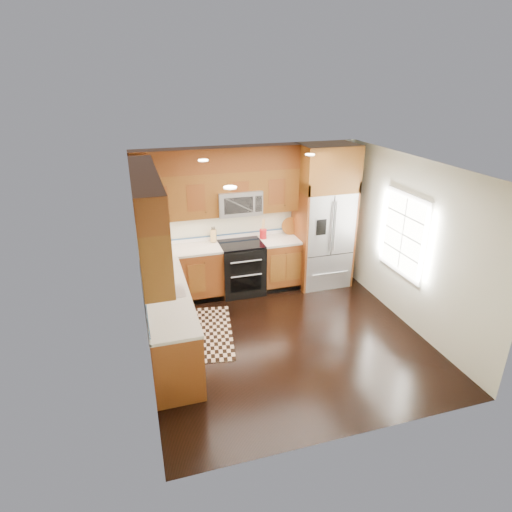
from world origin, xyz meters
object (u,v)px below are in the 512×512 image
object	(u,v)px
refrigerator	(324,217)
utensil_crock	(263,232)
range	(241,268)
rug	(202,333)
knife_block	(214,236)

from	to	relation	value
refrigerator	utensil_crock	size ratio (longest dim) A/B	7.15
range	refrigerator	xyz separation A→B (m)	(1.55, -0.04, 0.83)
refrigerator	rug	xyz separation A→B (m)	(-2.50, -1.14, -1.30)
rug	utensil_crock	distance (m)	2.20
knife_block	utensil_crock	world-z (taller)	utensil_crock
refrigerator	utensil_crock	distance (m)	1.14
refrigerator	knife_block	xyz separation A→B (m)	(-1.99, 0.29, -0.25)
refrigerator	knife_block	distance (m)	2.03
rug	utensil_crock	size ratio (longest dim) A/B	4.20
knife_block	range	bearing A→B (deg)	-29.56
refrigerator	utensil_crock	bearing A→B (deg)	170.66
range	knife_block	bearing A→B (deg)	150.44
utensil_crock	refrigerator	bearing A→B (deg)	-9.34
knife_block	utensil_crock	xyz separation A→B (m)	(0.89, -0.11, 0.01)
range	refrigerator	distance (m)	1.76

